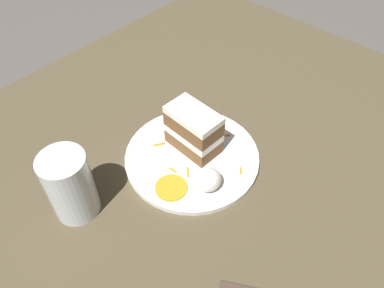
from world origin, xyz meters
name	(u,v)px	position (x,y,z in m)	size (l,w,h in m)	color
ground_plane	(196,176)	(0.00, 0.00, 0.00)	(6.00, 6.00, 0.00)	#4C4742
dining_table	(196,170)	(0.00, 0.00, 0.02)	(1.25, 1.01, 0.04)	#4C422D
plate	(192,157)	(-0.01, -0.02, 0.04)	(0.27, 0.27, 0.01)	white
cake_slice	(193,130)	(-0.03, -0.03, 0.09)	(0.07, 0.11, 0.09)	brown
cream_dollop	(209,180)	(0.03, 0.06, 0.07)	(0.05, 0.04, 0.04)	white
orange_garnish	(171,188)	(0.08, 0.01, 0.05)	(0.06, 0.06, 0.00)	orange
carrot_shreds_scatter	(197,149)	(-0.02, -0.02, 0.05)	(0.16, 0.20, 0.00)	orange
drinking_glass	(71,189)	(0.22, -0.09, 0.09)	(0.08, 0.08, 0.13)	silver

